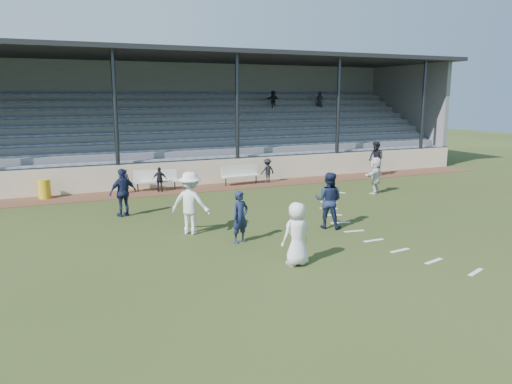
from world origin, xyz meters
TOP-DOWN VIEW (x-y plane):
  - ground at (0.00, 0.00)m, footprint 90.00×90.00m
  - cinder_track at (0.00, 10.50)m, footprint 34.00×2.00m
  - retaining_wall at (0.00, 11.55)m, footprint 34.00×0.18m
  - bench_left at (-1.44, 10.88)m, footprint 2.04×0.71m
  - bench_right at (2.78, 10.74)m, footprint 2.03×0.64m
  - trash_bin at (-6.24, 10.92)m, footprint 0.51×0.51m
  - football at (0.92, 1.35)m, footprint 0.22×0.22m
  - player_white_lead at (-0.39, -1.01)m, footprint 0.88×0.62m
  - player_navy_lead at (-0.96, 1.49)m, footprint 0.67×0.55m
  - player_navy_mid at (2.37, 1.87)m, footprint 1.16×1.15m
  - player_white_wing at (-2.05, 3.04)m, footprint 1.48×1.40m
  - player_navy_wing at (-3.64, 6.33)m, footprint 1.12×0.73m
  - player_white_back at (7.53, 6.17)m, footprint 1.56×1.25m
  - official at (10.63, 10.24)m, footprint 0.74×0.94m
  - sub_left_near at (-2.85, 10.74)m, footprint 0.46×0.38m
  - sub_left_far at (-1.34, 10.44)m, footprint 0.72×0.48m
  - sub_right at (4.26, 10.71)m, footprint 0.85×0.58m
  - grandstand at (0.01, 16.26)m, footprint 34.60×9.00m
  - penalty_arc at (4.12, 0.00)m, footprint 3.89×14.63m

SIDE VIEW (x-z plane):
  - ground at x=0.00m, z-range 0.00..0.00m
  - penalty_arc at x=4.12m, z-range 0.00..0.01m
  - cinder_track at x=0.00m, z-range 0.00..0.02m
  - football at x=0.92m, z-range 0.00..0.22m
  - trash_bin at x=-6.24m, z-range 0.02..0.84m
  - sub_left_near at x=-2.85m, z-range 0.02..1.11m
  - bench_left at x=-1.44m, z-range 0.11..1.06m
  - bench_right at x=2.78m, z-range 0.11..1.06m
  - sub_left_far at x=-1.34m, z-range 0.02..1.15m
  - retaining_wall at x=0.00m, z-range 0.00..1.20m
  - sub_right at x=4.26m, z-range 0.02..1.24m
  - player_navy_lead at x=-0.96m, z-range 0.00..1.58m
  - player_white_back at x=7.53m, z-range 0.00..1.66m
  - player_white_lead at x=-0.39m, z-range 0.00..1.68m
  - player_navy_wing at x=-3.64m, z-range 0.00..1.77m
  - player_navy_mid at x=2.37m, z-range 0.00..1.89m
  - official at x=10.63m, z-range 0.02..1.92m
  - player_white_wing at x=-2.05m, z-range 0.00..2.01m
  - grandstand at x=0.01m, z-range -1.10..5.51m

